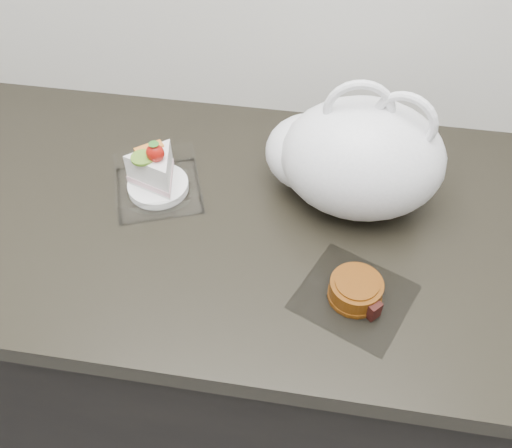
# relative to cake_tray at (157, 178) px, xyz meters

# --- Properties ---
(counter) EXTENTS (2.04, 0.64, 0.90)m
(counter) POSITION_rel_cake_tray_xyz_m (0.15, -0.03, -0.48)
(counter) COLOR black
(counter) RESTS_ON ground
(cake_tray) EXTENTS (0.19, 0.19, 0.12)m
(cake_tray) POSITION_rel_cake_tray_xyz_m (0.00, 0.00, 0.00)
(cake_tray) COLOR white
(cake_tray) RESTS_ON counter
(mooncake_wrap) EXTENTS (0.21, 0.21, 0.04)m
(mooncake_wrap) POSITION_rel_cake_tray_xyz_m (0.37, -0.18, -0.02)
(mooncake_wrap) COLOR white
(mooncake_wrap) RESTS_ON counter
(plastic_bag) EXTENTS (0.32, 0.24, 0.25)m
(plastic_bag) POSITION_rel_cake_tray_xyz_m (0.34, 0.03, 0.07)
(plastic_bag) COLOR white
(plastic_bag) RESTS_ON counter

